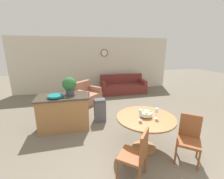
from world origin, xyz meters
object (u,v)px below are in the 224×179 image
(potted_plant, at_px, (69,85))
(dining_chair_near_left, at_px, (137,153))
(dining_table, at_px, (145,124))
(armchair, at_px, (87,95))
(wine_glass_left, at_px, (140,112))
(dining_chair_near_right, at_px, (189,136))
(trash_bin, at_px, (100,110))
(kitchen_island, at_px, (64,112))
(teal_bowl, at_px, (55,96))
(wine_glass_right, at_px, (157,111))
(couch, at_px, (123,87))
(fruit_bowl, at_px, (146,114))

(potted_plant, bearing_deg, dining_chair_near_left, -64.42)
(dining_chair_near_left, bearing_deg, dining_table, 5.15)
(armchair, bearing_deg, dining_chair_near_left, -127.83)
(wine_glass_left, distance_m, armchair, 3.58)
(dining_chair_near_right, relative_size, wine_glass_left, 4.17)
(dining_chair_near_right, distance_m, trash_bin, 2.50)
(wine_glass_left, distance_m, kitchen_island, 2.23)
(wine_glass_left, xyz_separation_m, kitchen_island, (-1.56, 1.51, -0.46))
(dining_chair_near_right, relative_size, trash_bin, 1.32)
(dining_table, height_order, dining_chair_near_right, dining_chair_near_right)
(kitchen_island, distance_m, trash_bin, 1.04)
(teal_bowl, relative_size, potted_plant, 0.81)
(wine_glass_left, height_order, wine_glass_right, same)
(couch, distance_m, armchair, 2.15)
(fruit_bowl, bearing_deg, armchair, 106.04)
(fruit_bowl, distance_m, armchair, 3.51)
(fruit_bowl, relative_size, trash_bin, 0.38)
(wine_glass_left, bearing_deg, potted_plant, 130.18)
(dining_chair_near_left, height_order, potted_plant, potted_plant)
(couch, height_order, armchair, couch)
(wine_glass_left, bearing_deg, couch, 76.10)
(kitchen_island, bearing_deg, wine_glass_right, -38.58)
(wine_glass_left, relative_size, teal_bowl, 0.57)
(dining_chair_near_left, distance_m, dining_chair_near_right, 1.20)
(fruit_bowl, xyz_separation_m, teal_bowl, (-1.91, 1.30, 0.13))
(wine_glass_right, xyz_separation_m, potted_plant, (-1.72, 1.63, 0.26))
(wine_glass_left, distance_m, teal_bowl, 2.23)
(potted_plant, distance_m, couch, 3.87)
(dining_table, height_order, dining_chair_near_left, dining_chair_near_left)
(dining_table, relative_size, kitchen_island, 0.91)
(dining_table, relative_size, wine_glass_left, 5.59)
(wine_glass_left, bearing_deg, dining_table, 30.43)
(kitchen_island, height_order, potted_plant, potted_plant)
(dining_chair_near_left, bearing_deg, fruit_bowl, 5.05)
(teal_bowl, distance_m, couch, 4.23)
(armchair, bearing_deg, fruit_bowl, -118.41)
(potted_plant, relative_size, trash_bin, 0.69)
(couch, bearing_deg, armchair, -149.27)
(wine_glass_left, bearing_deg, armchair, 102.79)
(dining_chair_near_right, bearing_deg, couch, -52.28)
(fruit_bowl, bearing_deg, wine_glass_left, -149.95)
(dining_table, relative_size, couch, 0.55)
(wine_glass_right, relative_size, couch, 0.10)
(couch, bearing_deg, teal_bowl, -130.70)
(dining_chair_near_right, distance_m, teal_bowl, 3.19)
(kitchen_island, distance_m, armchair, 2.08)
(fruit_bowl, xyz_separation_m, wine_glass_right, (0.17, -0.11, 0.09))
(dining_table, xyz_separation_m, trash_bin, (-0.72, 1.57, -0.25))
(potted_plant, bearing_deg, dining_chair_near_right, -41.91)
(dining_chair_near_left, distance_m, wine_glass_right, 0.98)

